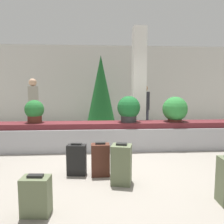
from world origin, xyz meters
name	(u,v)px	position (x,y,z in m)	size (l,w,h in m)	color
ground_plane	(117,170)	(0.00, 0.00, 0.00)	(18.00, 18.00, 0.00)	gray
back_wall	(106,86)	(0.00, 5.06, 1.60)	(18.00, 0.06, 3.20)	beige
carousel	(112,136)	(0.00, 1.42, 0.32)	(6.76, 0.71, 0.67)	#9E9EA3
pillar	(139,85)	(0.83, 2.35, 1.60)	(0.37, 0.37, 3.20)	silver
suitcase_0	(100,160)	(-0.31, -0.24, 0.28)	(0.32, 0.22, 0.58)	#472319
suitcase_1	(121,164)	(0.02, -0.59, 0.31)	(0.36, 0.34, 0.65)	#5B6647
suitcase_3	(36,196)	(-1.08, -1.37, 0.23)	(0.34, 0.24, 0.49)	#5B6647
suitcase_4	(77,160)	(-0.72, -0.19, 0.27)	(0.34, 0.20, 0.56)	black
potted_plant_0	(129,109)	(0.41, 1.43, 0.99)	(0.57, 0.57, 0.64)	#2D2D2D
potted_plant_1	(175,110)	(1.58, 1.45, 0.97)	(0.62, 0.62, 0.62)	#4C2319
potted_plant_2	(34,111)	(-1.88, 1.48, 0.95)	(0.46, 0.46, 0.55)	#4C2319
traveler_0	(33,100)	(-2.48, 3.52, 1.11)	(0.36, 0.28, 1.82)	#282833
traveler_1	(144,105)	(1.22, 3.36, 0.95)	(0.32, 0.22, 1.61)	#282833
decorated_tree	(101,92)	(-0.24, 3.51, 1.38)	(1.02, 1.02, 2.59)	#4C331E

